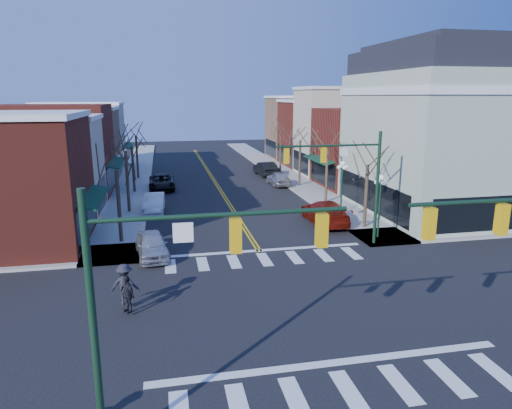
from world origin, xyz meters
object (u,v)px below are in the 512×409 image
victorian_corner (445,130)px  pedestrian_dark_b (125,285)px  lamppost_midblock (342,178)px  car_left_near (152,245)px  lamppost_corner (380,196)px  pedestrian_dark_a (127,294)px  car_left_mid (154,203)px  car_right_mid (279,178)px  car_left_far (162,182)px  car_right_near (325,212)px  car_right_far (266,169)px

victorian_corner → pedestrian_dark_b: bearing=-151.3°
lamppost_midblock → car_left_near: bearing=-154.4°
car_left_near → pedestrian_dark_b: 6.72m
lamppost_corner → pedestrian_dark_a: (-15.50, -7.84, -1.98)m
car_left_mid → car_right_mid: (12.80, 9.02, 0.02)m
lamppost_midblock → car_left_mid: (-14.60, 3.95, -2.22)m
car_left_far → car_right_near: size_ratio=0.92×
lamppost_midblock → car_left_near: 16.34m
car_left_near → car_right_mid: car_right_mid is taller
car_right_mid → lamppost_corner: bearing=93.8°
car_left_near → car_right_far: (12.80, 26.25, 0.10)m
car_right_near → pedestrian_dark_b: size_ratio=3.05×
car_left_near → car_right_mid: (12.80, 19.97, 0.03)m
car_left_far → pedestrian_dark_b: bearing=-94.4°
lamppost_corner → car_right_far: 25.90m
car_left_far → victorian_corner: bearing=-32.5°
victorian_corner → car_right_mid: victorian_corner is taller
car_right_far → pedestrian_dark_a: bearing=62.7°
victorian_corner → pedestrian_dark_a: victorian_corner is taller
lamppost_midblock → car_right_near: bearing=-135.0°
car_left_far → pedestrian_dark_a: 27.64m
car_left_mid → car_right_mid: size_ratio=1.01×
victorian_corner → car_right_far: bearing=117.1°
car_left_near → pedestrian_dark_a: 7.40m
lamppost_corner → car_left_far: size_ratio=0.80×
lamppost_corner → lamppost_midblock: size_ratio=1.00×
lamppost_corner → car_left_mid: 18.09m
victorian_corner → lamppost_corner: size_ratio=3.29×
car_right_near → lamppost_midblock: bearing=-133.7°
car_right_far → pedestrian_dark_a: size_ratio=3.04×
pedestrian_dark_b → lamppost_corner: bearing=-147.3°
victorian_corner → car_left_mid: (-22.90, 4.45, -5.91)m
pedestrian_dark_b → car_right_mid: bearing=-109.3°
car_right_near → pedestrian_dark_a: bearing=43.7°
car_left_near → pedestrian_dark_b: bearing=-106.0°
car_right_mid → car_left_far: bearing=-2.8°
victorian_corner → car_left_far: bearing=148.3°
lamppost_midblock → car_right_mid: 13.28m
car_left_near → car_right_far: 29.21m
car_left_mid → car_right_far: (12.80, 15.30, 0.08)m
lamppost_corner → car_right_near: bearing=115.4°
car_right_mid → pedestrian_dark_b: (-13.85, -26.60, 0.35)m
pedestrian_dark_a → pedestrian_dark_b: bearing=155.9°
car_right_far → car_right_mid: bearing=84.9°
pedestrian_dark_b → car_left_near: bearing=-90.7°
victorian_corner → pedestrian_dark_b: (-23.95, -13.12, -5.54)m
car_right_near → pedestrian_dark_b: (-13.55, -11.53, 0.26)m
lamppost_corner → lamppost_midblock: (0.00, 6.50, 0.00)m
car_right_far → car_left_mid: bearing=45.0°
car_left_far → pedestrian_dark_a: pedestrian_dark_a is taller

